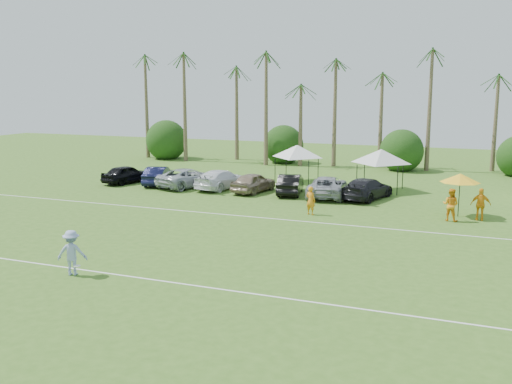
% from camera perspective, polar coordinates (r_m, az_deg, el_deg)
% --- Properties ---
extents(ground, '(120.00, 120.00, 0.00)m').
position_cam_1_polar(ground, '(22.47, -14.87, -9.78)').
color(ground, '#3C651E').
rests_on(ground, ground).
extents(field_lines, '(80.00, 12.10, 0.01)m').
position_cam_1_polar(field_lines, '(28.96, -5.47, -4.90)').
color(field_lines, white).
rests_on(field_lines, ground).
extents(palm_tree_0, '(2.40, 2.40, 8.90)m').
position_cam_1_polar(palm_tree_0, '(64.94, -11.02, 10.07)').
color(palm_tree_0, brown).
rests_on(palm_tree_0, ground).
extents(palm_tree_1, '(2.40, 2.40, 9.90)m').
position_cam_1_polar(palm_tree_1, '(62.42, -7.09, 10.98)').
color(palm_tree_1, brown).
rests_on(palm_tree_1, ground).
extents(palm_tree_2, '(2.40, 2.40, 10.90)m').
position_cam_1_polar(palm_tree_2, '(60.21, -2.84, 11.89)').
color(palm_tree_2, brown).
rests_on(palm_tree_2, ground).
extents(palm_tree_3, '(2.40, 2.40, 11.90)m').
position_cam_1_polar(palm_tree_3, '(58.71, 0.81, 12.77)').
color(palm_tree_3, brown).
rests_on(palm_tree_3, ground).
extents(palm_tree_4, '(2.40, 2.40, 8.90)m').
position_cam_1_polar(palm_tree_4, '(57.36, 4.60, 10.21)').
color(palm_tree_4, brown).
rests_on(palm_tree_4, ground).
extents(palm_tree_5, '(2.40, 2.40, 9.90)m').
position_cam_1_polar(palm_tree_5, '(56.33, 8.58, 11.02)').
color(palm_tree_5, brown).
rests_on(palm_tree_5, ground).
extents(palm_tree_6, '(2.40, 2.40, 10.90)m').
position_cam_1_polar(palm_tree_6, '(55.58, 12.71, 11.78)').
color(palm_tree_6, brown).
rests_on(palm_tree_6, ground).
extents(palm_tree_7, '(2.40, 2.40, 11.90)m').
position_cam_1_polar(palm_tree_7, '(55.12, 16.95, 12.49)').
color(palm_tree_7, brown).
rests_on(palm_tree_7, ground).
extents(palm_tree_8, '(2.40, 2.40, 8.90)m').
position_cam_1_polar(palm_tree_8, '(54.86, 22.08, 9.49)').
color(palm_tree_8, brown).
rests_on(palm_tree_8, ground).
extents(bush_tree_0, '(4.00, 4.00, 4.00)m').
position_cam_1_polar(bush_tree_0, '(64.52, -8.10, 5.10)').
color(bush_tree_0, brown).
rests_on(bush_tree_0, ground).
extents(bush_tree_1, '(4.00, 4.00, 4.00)m').
position_cam_1_polar(bush_tree_1, '(59.21, 2.95, 4.73)').
color(bush_tree_1, brown).
rests_on(bush_tree_1, ground).
extents(bush_tree_2, '(4.00, 4.00, 4.00)m').
position_cam_1_polar(bush_tree_2, '(56.57, 14.58, 4.15)').
color(bush_tree_2, brown).
rests_on(bush_tree_2, ground).
extents(sideline_player_a, '(0.73, 0.59, 1.75)m').
position_cam_1_polar(sideline_player_a, '(34.72, 5.49, -0.86)').
color(sideline_player_a, orange).
rests_on(sideline_player_a, ground).
extents(sideline_player_b, '(1.09, 0.94, 1.91)m').
position_cam_1_polar(sideline_player_b, '(34.80, 18.89, -1.21)').
color(sideline_player_b, orange).
rests_on(sideline_player_b, ground).
extents(sideline_player_c, '(1.13, 0.51, 1.91)m').
position_cam_1_polar(sideline_player_c, '(35.49, 21.56, -1.17)').
color(sideline_player_c, '#FCA51C').
rests_on(sideline_player_c, ground).
extents(canopy_tent_left, '(4.35, 4.35, 3.52)m').
position_cam_1_polar(canopy_tent_left, '(46.75, 4.15, 4.71)').
color(canopy_tent_left, black).
rests_on(canopy_tent_left, ground).
extents(canopy_tent_right, '(4.51, 4.51, 3.66)m').
position_cam_1_polar(canopy_tent_right, '(43.35, 12.42, 4.20)').
color(canopy_tent_right, black).
rests_on(canopy_tent_right, ground).
extents(market_umbrella, '(2.34, 2.34, 2.60)m').
position_cam_1_polar(market_umbrella, '(35.95, 19.75, 1.33)').
color(market_umbrella, black).
rests_on(market_umbrella, ground).
extents(frisbee_player, '(1.39, 1.12, 1.89)m').
position_cam_1_polar(frisbee_player, '(24.71, -17.93, -5.79)').
color(frisbee_player, '#97A5D7').
rests_on(frisbee_player, ground).
extents(parked_car_0, '(2.80, 4.62, 1.47)m').
position_cam_1_polar(parked_car_0, '(47.29, -12.80, 1.76)').
color(parked_car_0, black).
rests_on(parked_car_0, ground).
extents(parked_car_1, '(2.78, 4.72, 1.47)m').
position_cam_1_polar(parked_car_1, '(46.05, -9.75, 1.64)').
color(parked_car_1, '#111434').
rests_on(parked_car_1, ground).
extents(parked_car_2, '(3.96, 5.79, 1.47)m').
position_cam_1_polar(parked_car_2, '(44.55, -6.80, 1.43)').
color(parked_car_2, '#A6ACB3').
rests_on(parked_car_2, ground).
extents(parked_car_3, '(3.10, 5.39, 1.47)m').
position_cam_1_polar(parked_car_3, '(43.51, -3.45, 1.27)').
color(parked_car_3, white).
rests_on(parked_car_3, ground).
extents(parked_car_4, '(2.42, 4.54, 1.47)m').
position_cam_1_polar(parked_car_4, '(42.07, -0.26, 0.97)').
color(parked_car_4, gray).
rests_on(parked_car_4, ground).
extents(parked_car_5, '(2.44, 4.69, 1.47)m').
position_cam_1_polar(parked_car_5, '(41.42, 3.45, 0.80)').
color(parked_car_5, black).
rests_on(parked_car_5, ground).
extents(parked_car_6, '(3.13, 5.57, 1.47)m').
position_cam_1_polar(parked_car_6, '(40.57, 7.13, 0.54)').
color(parked_car_6, '#9C9EA6').
rests_on(parked_car_6, ground).
extents(parked_car_7, '(3.32, 5.43, 1.47)m').
position_cam_1_polar(parked_car_7, '(40.20, 11.03, 0.34)').
color(parked_car_7, black).
rests_on(parked_car_7, ground).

